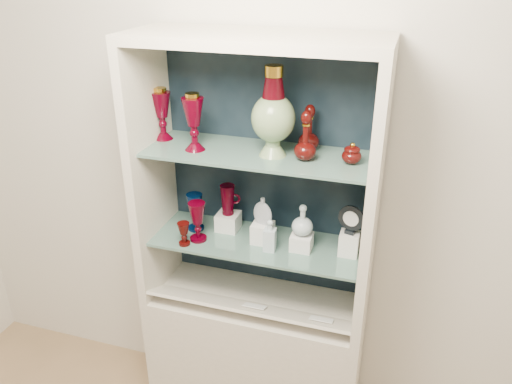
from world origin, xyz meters
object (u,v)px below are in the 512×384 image
(ruby_goblet_small, at_px, (184,234))
(enamel_urn, at_px, (273,112))
(cobalt_goblet, at_px, (195,212))
(clear_round_decanter, at_px, (302,221))
(pedestal_lamp_left, at_px, (162,114))
(pedestal_lamp_right, at_px, (194,122))
(ruby_pitcher, at_px, (228,200))
(lidded_bowl, at_px, (352,153))
(cameo_medallion, at_px, (351,219))
(ruby_decanter_a, at_px, (306,133))
(ruby_decanter_b, at_px, (309,126))
(clear_square_bottle, at_px, (270,235))
(flat_flask, at_px, (263,211))
(ruby_goblet_tall, at_px, (198,222))

(ruby_goblet_small, bearing_deg, enamel_urn, 17.30)
(cobalt_goblet, xyz_separation_m, clear_round_decanter, (0.50, -0.03, 0.05))
(pedestal_lamp_left, distance_m, pedestal_lamp_right, 0.20)
(ruby_pitcher, bearing_deg, lidded_bowl, -17.84)
(pedestal_lamp_left, height_order, ruby_goblet_small, pedestal_lamp_left)
(enamel_urn, relative_size, ruby_goblet_small, 3.35)
(clear_round_decanter, xyz_separation_m, cameo_medallion, (0.20, 0.02, 0.03))
(ruby_decanter_a, relative_size, ruby_decanter_b, 1.09)
(cameo_medallion, bearing_deg, clear_square_bottle, -153.80)
(pedestal_lamp_left, relative_size, ruby_goblet_small, 2.12)
(lidded_bowl, distance_m, ruby_pitcher, 0.63)
(ruby_decanter_b, relative_size, clear_round_decanter, 1.51)
(ruby_goblet_small, height_order, ruby_pitcher, ruby_pitcher)
(pedestal_lamp_left, height_order, ruby_decanter_b, pedestal_lamp_left)
(ruby_decanter_b, xyz_separation_m, clear_round_decanter, (0.01, -0.09, -0.38))
(ruby_pitcher, height_order, cameo_medallion, cameo_medallion)
(pedestal_lamp_right, distance_m, cameo_medallion, 0.76)
(flat_flask, relative_size, clear_round_decanter, 0.94)
(ruby_decanter_a, height_order, lidded_bowl, ruby_decanter_a)
(pedestal_lamp_left, bearing_deg, ruby_decanter_b, 4.52)
(clear_square_bottle, bearing_deg, cameo_medallion, 12.07)
(ruby_decanter_b, bearing_deg, ruby_goblet_tall, -160.93)
(pedestal_lamp_right, bearing_deg, flat_flask, 9.80)
(pedestal_lamp_left, height_order, clear_round_decanter, pedestal_lamp_left)
(lidded_bowl, bearing_deg, enamel_urn, -179.33)
(lidded_bowl, distance_m, clear_square_bottle, 0.50)
(ruby_pitcher, distance_m, flat_flask, 0.19)
(pedestal_lamp_right, relative_size, clear_round_decanter, 1.75)
(ruby_goblet_tall, bearing_deg, pedestal_lamp_left, 150.70)
(pedestal_lamp_right, bearing_deg, clear_round_decanter, 5.01)
(clear_round_decanter, bearing_deg, ruby_decanter_a, -86.80)
(ruby_decanter_b, relative_size, lidded_bowl, 2.35)
(lidded_bowl, relative_size, clear_round_decanter, 0.64)
(ruby_pitcher, bearing_deg, pedestal_lamp_left, 174.71)
(clear_square_bottle, bearing_deg, enamel_urn, 96.69)
(ruby_decanter_a, bearing_deg, ruby_decanter_b, 94.70)
(ruby_goblet_small, bearing_deg, flat_flask, 21.39)
(ruby_decanter_a, xyz_separation_m, lidded_bowl, (0.18, 0.02, -0.07))
(ruby_goblet_tall, bearing_deg, ruby_decanter_b, 19.07)
(ruby_goblet_tall, distance_m, clear_round_decanter, 0.46)
(ruby_goblet_small, relative_size, clear_square_bottle, 0.72)
(ruby_pitcher, bearing_deg, enamel_urn, -28.31)
(pedestal_lamp_left, bearing_deg, pedestal_lamp_right, -24.14)
(ruby_decanter_a, relative_size, ruby_goblet_small, 2.09)
(cobalt_goblet, distance_m, ruby_pitcher, 0.16)
(lidded_bowl, xyz_separation_m, clear_square_bottle, (-0.31, -0.05, -0.39))
(lidded_bowl, bearing_deg, clear_round_decanter, 179.94)
(pedestal_lamp_right, distance_m, ruby_goblet_tall, 0.45)
(ruby_goblet_tall, bearing_deg, ruby_decanter_a, 5.41)
(cameo_medallion, bearing_deg, ruby_goblet_tall, -158.76)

